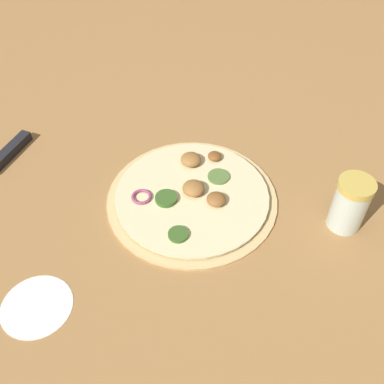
# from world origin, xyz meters

# --- Properties ---
(ground_plane) EXTENTS (3.00, 3.00, 0.00)m
(ground_plane) POSITION_xyz_m (0.00, 0.00, 0.00)
(ground_plane) COLOR #9E703F
(pizza) EXTENTS (0.30, 0.30, 0.03)m
(pizza) POSITION_xyz_m (0.00, -0.00, 0.01)
(pizza) COLOR #D6B77A
(pizza) RESTS_ON ground_plane
(spice_jar) EXTENTS (0.06, 0.06, 0.10)m
(spice_jar) POSITION_xyz_m (-0.25, -0.06, 0.05)
(spice_jar) COLOR silver
(spice_jar) RESTS_ON ground_plane
(flour_patch) EXTENTS (0.10, 0.10, 0.00)m
(flour_patch) POSITION_xyz_m (0.12, 0.28, 0.00)
(flour_patch) COLOR white
(flour_patch) RESTS_ON ground_plane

